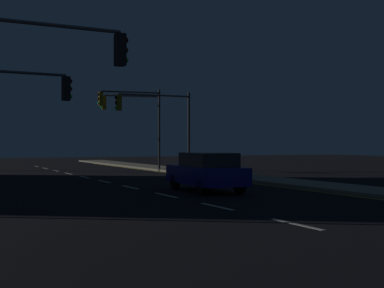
% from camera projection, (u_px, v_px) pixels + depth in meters
% --- Properties ---
extents(ground_plane, '(112.00, 112.00, 0.00)m').
position_uv_depth(ground_plane, '(161.00, 194.00, 20.42)').
color(ground_plane, black).
rests_on(ground_plane, ground).
extents(sidewalk_right, '(2.60, 77.00, 0.14)m').
position_uv_depth(sidewalk_right, '(319.00, 186.00, 23.72)').
color(sidewalk_right, gray).
rests_on(sidewalk_right, ground).
extents(lane_markings_center, '(0.14, 50.00, 0.01)m').
position_uv_depth(lane_markings_center, '(130.00, 187.00, 23.57)').
color(lane_markings_center, silver).
rests_on(lane_markings_center, ground).
extents(lane_edge_line, '(0.14, 53.00, 0.01)m').
position_uv_depth(lane_edge_line, '(232.00, 181.00, 27.55)').
color(lane_edge_line, gold).
rests_on(lane_edge_line, ground).
extents(car, '(2.04, 4.48, 1.57)m').
position_uv_depth(car, '(207.00, 171.00, 21.56)').
color(car, navy).
rests_on(car, ground).
extents(traffic_light_mid_left, '(4.30, 0.84, 5.45)m').
position_uv_depth(traffic_light_mid_left, '(134.00, 115.00, 38.26)').
color(traffic_light_mid_left, '#2D3033').
rests_on(traffic_light_mid_left, sidewalk_right).
extents(traffic_light_far_left, '(3.99, 0.39, 5.48)m').
position_uv_depth(traffic_light_far_left, '(53.00, 74.00, 14.86)').
color(traffic_light_far_left, '#4C4C51').
rests_on(traffic_light_far_left, ground).
extents(traffic_light_overhead_east, '(4.89, 0.42, 5.02)m').
position_uv_depth(traffic_light_overhead_east, '(156.00, 114.00, 32.87)').
color(traffic_light_overhead_east, '#2D3033').
rests_on(traffic_light_overhead_east, sidewalk_right).
extents(traffic_light_mid_right, '(4.18, 0.47, 4.89)m').
position_uv_depth(traffic_light_mid_right, '(14.00, 103.00, 20.18)').
color(traffic_light_mid_right, '#2D3033').
rests_on(traffic_light_mid_right, ground).
extents(traffic_light_near_left, '(4.44, 0.79, 5.65)m').
position_uv_depth(traffic_light_near_left, '(133.00, 112.00, 37.38)').
color(traffic_light_near_left, '#2D3033').
rests_on(traffic_light_near_left, sidewalk_right).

